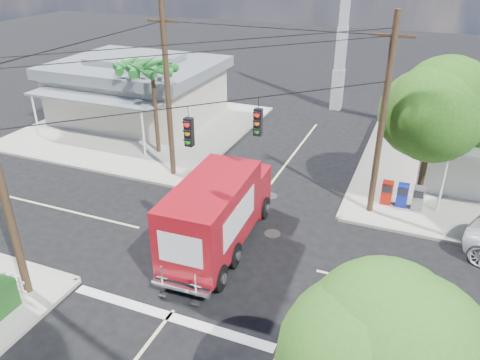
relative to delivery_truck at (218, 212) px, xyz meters
The scene contains 12 objects.
ground 1.64m from the delivery_truck, 31.18° to the right, with size 120.00×120.00×0.00m, color black.
sidewalk_nw 15.29m from the delivery_truck, 134.83° to the left, with size 14.12×14.12×0.14m.
road_markings 2.26m from the delivery_truck, 84.23° to the right, with size 32.00×32.00×0.01m.
building_nw 17.13m from the delivery_truck, 133.76° to the left, with size 10.80×10.20×4.30m.
radio_tower 20.32m from the delivery_truck, 88.10° to the left, with size 0.80×0.80×17.00m.
tree_ne_front 10.42m from the delivery_truck, 42.12° to the left, with size 4.21×4.14×6.66m.
tree_se 10.54m from the delivery_truck, 45.67° to the right, with size 3.67×3.54×5.62m.
palm_nw_front 10.97m from the delivery_truck, 134.76° to the left, with size 3.01×3.08×5.59m.
palm_nw_back 13.26m from the delivery_truck, 136.37° to the left, with size 3.01×3.08×5.19m.
utility_poles 3.68m from the delivery_truck, 133.38° to the left, with size 12.00×10.68×9.00m.
vending_boxes 9.08m from the delivery_truck, 42.51° to the left, with size 1.90×0.50×1.10m.
delivery_truck is the anchor object (origin of this frame).
Camera 1 is at (6.75, -14.47, 11.16)m, focal length 35.00 mm.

